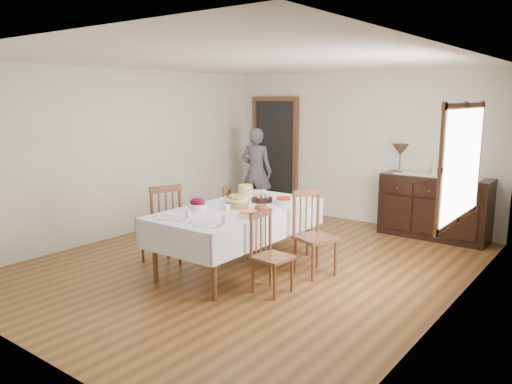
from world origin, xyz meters
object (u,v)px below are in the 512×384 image
Objects in this scene: chair_left_far at (219,216)px; person at (256,169)px; chair_right_far at (313,232)px; chair_right_near at (269,252)px; sideboard at (434,207)px; chair_left_near at (162,224)px; table_lamp at (400,151)px; dining_table at (238,215)px.

person is at bearing 178.12° from chair_left_far.
chair_left_far is 0.88× the size of chair_right_far.
sideboard reaches higher than chair_right_near.
chair_left_far is at bearing -165.55° from chair_left_near.
chair_right_far is 0.60× the size of person.
chair_right_near is 1.99× the size of table_lamp.
chair_left_near is at bearing -117.95° from table_lamp.
table_lamp is at bearing 171.16° from person.
dining_table is 3.13m from table_lamp.
dining_table is at bearing 138.09° from chair_left_near.
chair_left_near is (-0.86, -0.50, -0.16)m from dining_table.
chair_right_near is at bearing -164.24° from chair_right_far.
chair_left_far is at bearing 95.71° from person.
dining_table is 1.01m from chair_left_near.
chair_right_far reaches higher than dining_table.
table_lamp reaches higher than chair_left_far.
chair_right_far reaches higher than chair_right_near.
dining_table is 0.99m from chair_left_far.
chair_left_far is (0.06, 1.04, -0.08)m from chair_left_near.
person is (-0.84, 2.01, 0.40)m from chair_left_far.
chair_right_near is (1.59, -0.95, -0.00)m from chair_left_far.
dining_table is at bearing 66.23° from chair_right_near.
chair_right_near is (0.79, -0.41, -0.24)m from dining_table.
chair_right_far is (1.66, -0.13, 0.06)m from chair_left_far.
table_lamp is at bearing 18.92° from chair_right_far.
person reaches higher than chair_right_near.
chair_right_near reaches higher than dining_table.
chair_right_far is at bearing -1.67° from chair_right_near.
person is at bearing -171.90° from table_lamp.
chair_right_near is 3.85m from person.
sideboard is (0.75, 3.35, 0.03)m from chair_right_near.
chair_left_near is 3.16m from person.
chair_left_near is 4.19m from sideboard.
person reaches higher than table_lamp.
chair_right_near is at bearing 34.65° from chair_left_far.
chair_right_near is at bearing 112.42° from person.
chair_right_far is at bearing -104.83° from sideboard.
chair_left_far is 1.85m from chair_right_near.
table_lamp is at bearing 0.72° from chair_right_near.
table_lamp reaches higher than chair_right_far.
sideboard is at bearing 61.96° from dining_table.
person is at bearing 70.45° from chair_right_far.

